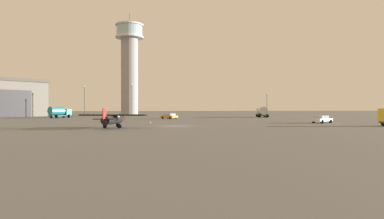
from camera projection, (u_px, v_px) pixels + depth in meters
name	position (u px, v px, depth m)	size (l,w,h in m)	color
ground_plane	(176.00, 126.00, 49.72)	(400.00, 400.00, 0.00)	#60605E
control_tower	(129.00, 63.00, 110.76)	(9.55, 9.55, 35.33)	gray
airplane_black	(112.00, 119.00, 44.11)	(9.42, 7.36, 2.78)	black
truck_fuel_tanker_silver	(262.00, 111.00, 92.03)	(4.13, 7.46, 3.00)	#38383D
truck_fuel_tanker_teal	(59.00, 112.00, 86.60)	(5.56, 5.90, 3.04)	#38383D
car_orange	(169.00, 116.00, 79.39)	(4.17, 4.78, 1.37)	orange
car_white	(322.00, 119.00, 58.69)	(4.61, 3.70, 1.37)	white
light_post_west	(132.00, 97.00, 99.29)	(0.44, 0.44, 10.17)	#38383D
light_post_east	(84.00, 98.00, 100.40)	(0.44, 0.44, 9.66)	#38383D
light_post_north	(267.00, 102.00, 107.23)	(0.44, 0.44, 7.59)	#38383D
traffic_cone_near_left	(150.00, 123.00, 54.96)	(0.36, 0.36, 0.55)	black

